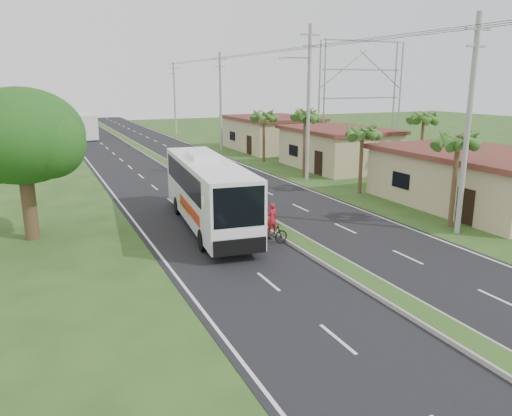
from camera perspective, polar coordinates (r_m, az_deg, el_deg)
name	(u,v)px	position (r m, az deg, el deg)	size (l,w,h in m)	color
ground	(342,269)	(21.70, 9.85, -6.88)	(180.00, 180.00, 0.00)	#25471A
road_asphalt	(199,184)	(39.23, -6.54, 2.78)	(14.00, 160.00, 0.02)	black
median_strip	(199,183)	(39.21, -6.55, 2.91)	(1.20, 160.00, 0.18)	gray
lane_edge_left	(111,191)	(37.82, -16.26, 1.85)	(0.12, 160.00, 0.01)	silver
lane_edge_right	(276,177)	(41.69, 2.28, 3.53)	(0.12, 160.00, 0.01)	silver
shop_near	(477,178)	(34.65, 23.91, 3.10)	(8.60, 12.60, 3.52)	tan
shop_mid	(338,148)	(46.72, 9.31, 6.82)	(7.60, 10.60, 3.67)	tan
shop_far	(271,133)	(58.83, 1.77, 8.56)	(8.60, 11.60, 3.82)	tan
palm_verge_a	(458,140)	(28.59, 22.12, 7.18)	(2.40, 2.40, 5.45)	#473321
palm_verge_b	(362,132)	(35.66, 12.08, 8.48)	(2.40, 2.40, 5.05)	#473321
palm_verge_c	(305,115)	(41.15, 5.64, 10.52)	(2.40, 2.40, 5.85)	#473321
palm_verge_d	(264,115)	(49.41, 0.90, 10.53)	(2.40, 2.40, 5.25)	#473321
palm_behind_shop	(424,118)	(43.05, 18.63, 9.77)	(2.40, 2.40, 5.65)	#473321
shade_tree	(19,140)	(26.87, -25.45, 7.08)	(6.30, 6.00, 7.54)	#473321
utility_pole_a	(468,124)	(27.46, 23.07, 8.80)	(1.60, 0.28, 11.00)	gray
utility_pole_b	(308,101)	(40.06, 5.99, 12.04)	(3.20, 0.28, 12.00)	gray
utility_pole_c	(221,100)	(58.28, -4.07, 12.17)	(1.60, 0.28, 11.00)	gray
utility_pole_d	(175,98)	(77.37, -9.28, 12.34)	(1.60, 0.28, 10.50)	gray
billboard_lattice	(361,90)	(57.48, 11.90, 13.03)	(10.18, 1.18, 12.07)	gray
coach_bus_main	(208,188)	(27.06, -5.55, 2.27)	(3.77, 12.34, 3.93)	white
coach_bus_far	(80,124)	(76.00, -19.43, 9.07)	(3.42, 11.95, 3.44)	white
motorcyclist	(272,230)	(24.19, 1.79, -2.57)	(1.76, 0.57, 2.12)	black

